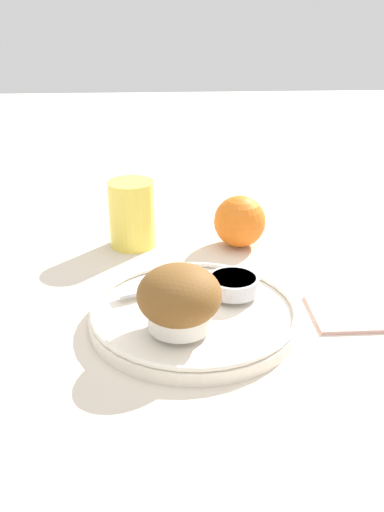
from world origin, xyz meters
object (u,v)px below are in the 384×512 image
(butter_knife, at_px, (184,281))
(orange_fruit, at_px, (240,221))
(muffin, at_px, (179,299))
(juice_glass, at_px, (132,214))

(butter_knife, distance_m, orange_fruit, 0.17)
(muffin, relative_size, juice_glass, 0.90)
(muffin, distance_m, orange_fruit, 0.26)
(muffin, height_order, juice_glass, juice_glass)
(orange_fruit, bearing_deg, juice_glass, 176.46)
(muffin, height_order, butter_knife, muffin)
(butter_knife, relative_size, orange_fruit, 2.14)
(butter_knife, height_order, juice_glass, juice_glass)
(orange_fruit, distance_m, juice_glass, 0.15)
(butter_knife, relative_size, juice_glass, 1.65)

